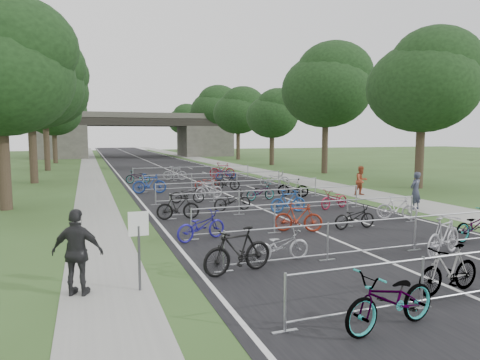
# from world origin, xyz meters

# --- Properties ---
(ground) EXTENTS (200.00, 200.00, 0.00)m
(ground) POSITION_xyz_m (0.00, 0.00, 0.00)
(ground) COLOR #344F22
(ground) RESTS_ON ground
(road) EXTENTS (11.00, 140.00, 0.01)m
(road) POSITION_xyz_m (0.00, 50.00, 0.01)
(road) COLOR black
(road) RESTS_ON ground
(sidewalk_right) EXTENTS (3.00, 140.00, 0.01)m
(sidewalk_right) POSITION_xyz_m (8.00, 50.00, 0.01)
(sidewalk_right) COLOR gray
(sidewalk_right) RESTS_ON ground
(sidewalk_left) EXTENTS (2.00, 140.00, 0.01)m
(sidewalk_left) POSITION_xyz_m (-7.50, 50.00, 0.01)
(sidewalk_left) COLOR gray
(sidewalk_left) RESTS_ON ground
(lane_markings) EXTENTS (0.12, 140.00, 0.00)m
(lane_markings) POSITION_xyz_m (0.00, 50.00, 0.00)
(lane_markings) COLOR silver
(lane_markings) RESTS_ON ground
(overpass_bridge) EXTENTS (31.00, 8.00, 7.05)m
(overpass_bridge) POSITION_xyz_m (0.00, 65.00, 3.53)
(overpass_bridge) COLOR #45443E
(overpass_bridge) RESTS_ON ground
(park_sign) EXTENTS (0.45, 0.06, 1.83)m
(park_sign) POSITION_xyz_m (-6.80, 3.00, 1.27)
(park_sign) COLOR #4C4C51
(park_sign) RESTS_ON ground
(tree_left_0) EXTENTS (6.72, 6.72, 10.25)m
(tree_left_0) POSITION_xyz_m (-11.39, 15.93, 6.49)
(tree_left_0) COLOR #33261C
(tree_left_0) RESTS_ON ground
(tree_right_0) EXTENTS (7.17, 7.17, 10.93)m
(tree_right_0) POSITION_xyz_m (13.11, 15.93, 6.92)
(tree_right_0) COLOR #33261C
(tree_right_0) RESTS_ON ground
(tree_left_1) EXTENTS (7.56, 7.56, 11.53)m
(tree_left_1) POSITION_xyz_m (-11.39, 27.93, 7.30)
(tree_left_1) COLOR #33261C
(tree_left_1) RESTS_ON ground
(tree_right_1) EXTENTS (8.18, 8.18, 12.47)m
(tree_right_1) POSITION_xyz_m (13.11, 27.93, 7.90)
(tree_right_1) COLOR #33261C
(tree_right_1) RESTS_ON ground
(tree_left_2) EXTENTS (8.40, 8.40, 12.81)m
(tree_left_2) POSITION_xyz_m (-11.39, 39.93, 8.12)
(tree_left_2) COLOR #33261C
(tree_left_2) RESTS_ON ground
(tree_right_2) EXTENTS (6.16, 6.16, 9.39)m
(tree_right_2) POSITION_xyz_m (13.11, 39.93, 5.95)
(tree_right_2) COLOR #33261C
(tree_right_2) RESTS_ON ground
(tree_left_3) EXTENTS (6.72, 6.72, 10.25)m
(tree_left_3) POSITION_xyz_m (-11.39, 51.93, 6.49)
(tree_left_3) COLOR #33261C
(tree_left_3) RESTS_ON ground
(tree_right_3) EXTENTS (7.17, 7.17, 10.93)m
(tree_right_3) POSITION_xyz_m (13.11, 51.93, 6.92)
(tree_right_3) COLOR #33261C
(tree_right_3) RESTS_ON ground
(tree_left_4) EXTENTS (7.56, 7.56, 11.53)m
(tree_left_4) POSITION_xyz_m (-11.39, 63.93, 7.30)
(tree_left_4) COLOR #33261C
(tree_left_4) RESTS_ON ground
(tree_right_4) EXTENTS (8.18, 8.18, 12.47)m
(tree_right_4) POSITION_xyz_m (13.11, 63.93, 7.90)
(tree_right_4) COLOR #33261C
(tree_right_4) RESTS_ON ground
(tree_left_5) EXTENTS (8.40, 8.40, 12.81)m
(tree_left_5) POSITION_xyz_m (-11.39, 75.93, 8.12)
(tree_left_5) COLOR #33261C
(tree_left_5) RESTS_ON ground
(tree_right_5) EXTENTS (6.16, 6.16, 9.39)m
(tree_right_5) POSITION_xyz_m (13.11, 75.93, 5.95)
(tree_right_5) COLOR #33261C
(tree_right_5) RESTS_ON ground
(tree_left_6) EXTENTS (6.72, 6.72, 10.25)m
(tree_left_6) POSITION_xyz_m (-11.39, 87.93, 6.49)
(tree_left_6) COLOR #33261C
(tree_left_6) RESTS_ON ground
(tree_right_6) EXTENTS (7.17, 7.17, 10.93)m
(tree_right_6) POSITION_xyz_m (13.11, 87.93, 6.92)
(tree_right_6) COLOR #33261C
(tree_right_6) RESTS_ON ground
(barrier_row_0) EXTENTS (9.70, 0.08, 1.10)m
(barrier_row_0) POSITION_xyz_m (0.00, 0.00, 0.55)
(barrier_row_0) COLOR #A2A5AA
(barrier_row_0) RESTS_ON ground
(barrier_row_1) EXTENTS (9.70, 0.08, 1.10)m
(barrier_row_1) POSITION_xyz_m (0.00, 3.60, 0.55)
(barrier_row_1) COLOR #A2A5AA
(barrier_row_1) RESTS_ON ground
(barrier_row_2) EXTENTS (9.70, 0.08, 1.10)m
(barrier_row_2) POSITION_xyz_m (0.00, 7.20, 0.55)
(barrier_row_2) COLOR #A2A5AA
(barrier_row_2) RESTS_ON ground
(barrier_row_3) EXTENTS (9.70, 0.08, 1.10)m
(barrier_row_3) POSITION_xyz_m (0.00, 11.00, 0.55)
(barrier_row_3) COLOR #A2A5AA
(barrier_row_3) RESTS_ON ground
(barrier_row_4) EXTENTS (9.70, 0.08, 1.10)m
(barrier_row_4) POSITION_xyz_m (0.00, 15.00, 0.55)
(barrier_row_4) COLOR #A2A5AA
(barrier_row_4) RESTS_ON ground
(barrier_row_5) EXTENTS (9.70, 0.08, 1.10)m
(barrier_row_5) POSITION_xyz_m (0.00, 20.00, 0.55)
(barrier_row_5) COLOR #A2A5AA
(barrier_row_5) RESTS_ON ground
(barrier_row_6) EXTENTS (9.70, 0.08, 1.10)m
(barrier_row_6) POSITION_xyz_m (0.00, 26.00, 0.55)
(barrier_row_6) COLOR #A2A5AA
(barrier_row_6) RESTS_ON ground
(bike_0) EXTENTS (2.25, 1.09, 1.13)m
(bike_0) POSITION_xyz_m (-2.75, -0.57, 0.57)
(bike_0) COLOR #A2A5AA
(bike_0) RESTS_ON ground
(bike_1) EXTENTS (1.85, 0.66, 1.09)m
(bike_1) POSITION_xyz_m (-0.34, 0.48, 0.54)
(bike_1) COLOR #A2A5AA
(bike_1) RESTS_ON ground
(bike_4) EXTENTS (2.05, 0.95, 1.19)m
(bike_4) POSITION_xyz_m (-4.30, 3.37, 0.59)
(bike_4) COLOR black
(bike_4) RESTS_ON ground
(bike_5) EXTENTS (1.71, 0.61, 0.90)m
(bike_5) POSITION_xyz_m (-2.81, 3.98, 0.45)
(bike_5) COLOR #A3A4AA
(bike_5) RESTS_ON ground
(bike_6) EXTENTS (2.04, 1.21, 1.18)m
(bike_6) POSITION_xyz_m (1.87, 2.81, 0.59)
(bike_6) COLOR #A5A5AD
(bike_6) RESTS_ON ground
(bike_7) EXTENTS (2.08, 0.98, 1.05)m
(bike_7) POSITION_xyz_m (4.30, 3.89, 0.52)
(bike_7) COLOR #A2A5AA
(bike_7) RESTS_ON ground
(bike_8) EXTENTS (2.00, 1.25, 0.99)m
(bike_8) POSITION_xyz_m (-4.30, 7.06, 0.50)
(bike_8) COLOR navy
(bike_8) RESTS_ON ground
(bike_9) EXTENTS (1.81, 1.20, 1.06)m
(bike_9) POSITION_xyz_m (-0.64, 7.09, 0.53)
(bike_9) COLOR maroon
(bike_9) RESTS_ON ground
(bike_10) EXTENTS (1.72, 0.60, 0.90)m
(bike_10) POSITION_xyz_m (1.59, 6.81, 0.45)
(bike_10) COLOR black
(bike_10) RESTS_ON ground
(bike_11) EXTENTS (1.65, 1.24, 0.99)m
(bike_11) POSITION_xyz_m (4.30, 7.71, 0.49)
(bike_11) COLOR #ACABB3
(bike_11) RESTS_ON ground
(bike_12) EXTENTS (1.83, 0.69, 1.08)m
(bike_12) POSITION_xyz_m (-4.30, 10.86, 0.54)
(bike_12) COLOR black
(bike_12) RESTS_ON ground
(bike_13) EXTENTS (1.96, 0.91, 0.99)m
(bike_13) POSITION_xyz_m (-1.51, 11.99, 0.50)
(bike_13) COLOR black
(bike_13) RESTS_ON ground
(bike_14) EXTENTS (1.74, 0.54, 1.04)m
(bike_14) POSITION_xyz_m (0.78, 10.80, 0.52)
(bike_14) COLOR #1A4590
(bike_14) RESTS_ON ground
(bike_15) EXTENTS (1.89, 1.11, 0.94)m
(bike_15) POSITION_xyz_m (3.29, 10.90, 0.47)
(bike_15) COLOR maroon
(bike_15) RESTS_ON ground
(bike_16) EXTENTS (1.83, 0.94, 0.91)m
(bike_16) POSITION_xyz_m (-2.96, 14.98, 0.46)
(bike_16) COLOR black
(bike_16) RESTS_ON ground
(bike_17) EXTENTS (1.81, 0.93, 1.05)m
(bike_17) POSITION_xyz_m (-1.52, 16.01, 0.52)
(bike_17) COLOR #99989F
(bike_17) RESTS_ON ground
(bike_18) EXTENTS (1.83, 0.90, 0.92)m
(bike_18) POSITION_xyz_m (0.98, 14.59, 0.46)
(bike_18) COLOR #A2A5AA
(bike_18) RESTS_ON ground
(bike_19) EXTENTS (1.76, 1.34, 1.06)m
(bike_19) POSITION_xyz_m (3.23, 15.15, 0.53)
(bike_19) COLOR #A2A5AA
(bike_19) RESTS_ON ground
(bike_20) EXTENTS (2.07, 0.86, 1.21)m
(bike_20) POSITION_xyz_m (-4.30, 19.39, 0.60)
(bike_20) COLOR navy
(bike_20) RESTS_ON ground
(bike_21) EXTENTS (1.70, 0.63, 0.89)m
(bike_21) POSITION_xyz_m (-0.46, 20.13, 0.44)
(bike_21) COLOR maroon
(bike_21) RESTS_ON ground
(bike_22) EXTENTS (1.77, 0.87, 1.03)m
(bike_22) POSITION_xyz_m (0.57, 19.25, 0.51)
(bike_22) COLOR black
(bike_22) RESTS_ON ground
(bike_23) EXTENTS (2.15, 1.63, 1.08)m
(bike_23) POSITION_xyz_m (4.30, 20.03, 0.54)
(bike_23) COLOR gray
(bike_23) RESTS_ON ground
(bike_24) EXTENTS (1.90, 0.96, 0.95)m
(bike_24) POSITION_xyz_m (-4.30, 25.34, 0.48)
(bike_24) COLOR #A2A5AA
(bike_24) RESTS_ON ground
(bike_25) EXTENTS (1.92, 1.02, 1.11)m
(bike_25) POSITION_xyz_m (-1.36, 26.44, 0.55)
(bike_25) COLOR #A5A5AD
(bike_25) RESTS_ON ground
(bike_26) EXTENTS (1.80, 0.72, 0.93)m
(bike_26) POSITION_xyz_m (2.67, 25.83, 0.46)
(bike_26) COLOR navy
(bike_26) RESTS_ON ground
(bike_27) EXTENTS (2.17, 1.30, 1.26)m
(bike_27) POSITION_xyz_m (2.72, 27.03, 0.63)
(bike_27) COLOR maroon
(bike_27) RESTS_ON ground
(pedestrian_a) EXTENTS (0.75, 0.59, 1.79)m
(pedestrian_a) POSITION_xyz_m (6.80, 9.43, 0.90)
(pedestrian_a) COLOR #2C3042
(pedestrian_a) RESTS_ON ground
(pedestrian_b) EXTENTS (0.89, 0.73, 1.71)m
(pedestrian_b) POSITION_xyz_m (7.33, 14.42, 0.86)
(pedestrian_b) COLOR #973E20
(pedestrian_b) RESTS_ON ground
(pedestrian_c) EXTENTS (1.22, 0.84, 1.92)m
(pedestrian_c) POSITION_xyz_m (-8.10, 3.17, 0.96)
(pedestrian_c) COLOR black
(pedestrian_c) RESTS_ON ground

